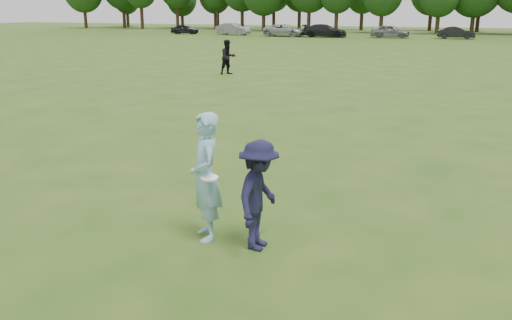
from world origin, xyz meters
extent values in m
plane|color=#2A4F16|center=(0.00, 0.00, 0.00)|extent=(200.00, 200.00, 0.00)
imported|color=#8BBFD8|center=(0.22, -0.44, 1.03)|extent=(0.85, 0.90, 2.06)
imported|color=#171734|center=(1.14, -0.47, 0.86)|extent=(0.65, 1.12, 1.72)
imported|color=black|center=(-8.78, 19.80, 0.94)|extent=(1.11, 1.16, 1.89)
imported|color=black|center=(-33.92, 59.84, 0.65)|extent=(3.99, 2.03, 1.30)
imported|color=slate|center=(-26.65, 59.96, 0.78)|extent=(4.87, 2.08, 1.56)
imported|color=#A4A5A9|center=(-18.99, 59.03, 0.77)|extent=(5.66, 2.85, 1.54)
imported|color=black|center=(-13.84, 59.03, 0.79)|extent=(5.61, 2.73, 1.57)
imported|color=slate|center=(-6.11, 60.43, 0.78)|extent=(4.76, 2.30, 1.57)
imported|color=black|center=(1.36, 61.25, 0.70)|extent=(4.37, 1.84, 1.40)
cylinder|color=white|center=(0.40, -0.66, 1.10)|extent=(0.29, 0.29, 0.07)
cylinder|color=#332114|center=(-60.68, 72.20, 1.81)|extent=(0.56, 0.56, 3.63)
cylinder|color=#332114|center=(-55.50, 76.37, 2.06)|extent=(0.56, 0.56, 4.13)
cylinder|color=#332114|center=(-49.35, 72.76, 2.09)|extent=(0.56, 0.56, 4.18)
cylinder|color=#332114|center=(-44.47, 76.22, 2.13)|extent=(0.56, 0.56, 4.26)
cylinder|color=#332114|center=(-37.59, 77.79, 1.96)|extent=(0.56, 0.56, 3.91)
cylinder|color=#332114|center=(-32.29, 76.03, 1.92)|extent=(0.56, 0.56, 3.83)
cylinder|color=#332114|center=(-27.39, 73.06, 1.63)|extent=(0.56, 0.56, 3.25)
cylinder|color=#332114|center=(-20.22, 73.48, 1.86)|extent=(0.56, 0.56, 3.71)
cylinder|color=#332114|center=(-15.90, 73.09, 1.73)|extent=(0.56, 0.56, 3.46)
cylinder|color=#332114|center=(-9.32, 72.95, 1.57)|extent=(0.56, 0.56, 3.14)
cylinder|color=#332114|center=(-1.61, 72.69, 1.51)|extent=(0.56, 0.56, 3.01)
cylinder|color=#332114|center=(2.83, 75.07, 1.61)|extent=(0.56, 0.56, 3.23)
cylinder|color=#332114|center=(-58.26, 81.41, 1.49)|extent=(0.56, 0.56, 2.97)
cylinder|color=#332114|center=(-47.10, 82.53, 1.36)|extent=(0.56, 0.56, 2.73)
cylinder|color=#332114|center=(-39.55, 80.93, 1.63)|extent=(0.56, 0.56, 3.25)
cylinder|color=#332114|center=(-29.72, 83.93, 1.81)|extent=(0.56, 0.56, 3.62)
cylinder|color=#332114|center=(-24.24, 81.39, 1.80)|extent=(0.56, 0.56, 3.61)
cylinder|color=#332114|center=(-13.94, 81.92, 1.65)|extent=(0.56, 0.56, 3.29)
cylinder|color=#332114|center=(-3.49, 83.39, 1.64)|extent=(0.56, 0.56, 3.28)
cylinder|color=#332114|center=(3.45, 81.85, 1.56)|extent=(0.56, 0.56, 3.11)
camera|label=1|loc=(4.00, -7.67, 3.61)|focal=38.00mm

